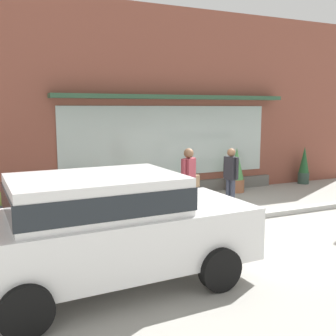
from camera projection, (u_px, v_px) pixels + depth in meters
ground_plane at (228, 219)px, 9.27m from camera, size 60.00×60.00×0.00m
curb_strip at (233, 219)px, 9.08m from camera, size 14.00×0.24×0.12m
storefront at (171, 105)px, 11.74m from camera, size 14.00×0.81×5.44m
fire_hydrant at (150, 205)px, 8.97m from camera, size 0.38×0.34×0.83m
pedestrian_with_handbag at (189, 179)px, 9.01m from camera, size 0.62×0.44×1.68m
pedestrian_passerby at (231, 174)px, 10.04m from camera, size 0.28×0.43×1.57m
parked_car_white at (106, 224)px, 5.68m from camera, size 4.27×2.10×1.64m
potted_plant_window_right at (5, 202)px, 9.60m from camera, size 0.39×0.39×0.59m
potted_plant_window_center at (96, 193)px, 10.47m from camera, size 0.50×0.50×0.73m
potted_plant_doorstep at (304, 166)px, 13.55m from camera, size 0.38×0.38×1.28m
potted_plant_near_hydrant at (236, 171)px, 12.20m from camera, size 0.50×0.50×1.37m
potted_plant_by_entrance at (132, 184)px, 11.20m from camera, size 0.51×0.51×0.85m
potted_plant_low_front at (192, 178)px, 11.86m from camera, size 0.39×0.39×1.03m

